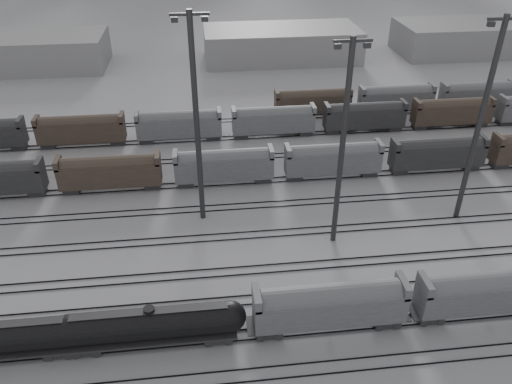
{
  "coord_description": "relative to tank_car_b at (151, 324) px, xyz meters",
  "views": [
    {
      "loc": [
        -11.94,
        -34.8,
        39.55
      ],
      "look_at": [
        -5.23,
        22.31,
        4.0
      ],
      "focal_mm": 35.0,
      "sensor_mm": 36.0,
      "label": 1
    }
  ],
  "objects": [
    {
      "name": "ground",
      "position": [
        18.12,
        -1.0,
        -2.69
      ],
      "size": [
        900.0,
        900.0,
        0.0
      ],
      "primitive_type": "plane",
      "color": "#B2B3B7",
      "rests_on": "ground"
    },
    {
      "name": "tracks",
      "position": [
        18.12,
        16.5,
        -2.61
      ],
      "size": [
        220.0,
        71.5,
        0.16
      ],
      "color": "black",
      "rests_on": "ground"
    },
    {
      "name": "tank_car_b",
      "position": [
        0.0,
        0.0,
        0.0
      ],
      "size": [
        18.81,
        3.13,
        4.65
      ],
      "color": "#27272A",
      "rests_on": "ground"
    },
    {
      "name": "hopper_car_a",
      "position": [
        17.92,
        0.0,
        0.76
      ],
      "size": [
        15.62,
        3.1,
        5.59
      ],
      "color": "#27272A",
      "rests_on": "ground"
    },
    {
      "name": "hopper_car_b",
      "position": [
        34.94,
        -0.0,
        0.66
      ],
      "size": [
        15.16,
        3.01,
        5.42
      ],
      "color": "#27272A",
      "rests_on": "ground"
    },
    {
      "name": "light_mast_b",
      "position": [
        5.53,
        21.96,
        12.1
      ],
      "size": [
        4.46,
        0.71,
        27.87
      ],
      "color": "#343436",
      "rests_on": "ground"
    },
    {
      "name": "light_mast_c",
      "position": [
        22.26,
        14.8,
        11.25
      ],
      "size": [
        4.21,
        0.67,
        26.28
      ],
      "color": "#343436",
      "rests_on": "ground"
    },
    {
      "name": "light_mast_d",
      "position": [
        40.67,
        18.06,
        11.8
      ],
      "size": [
        4.37,
        0.7,
        27.32
      ],
      "color": "#343436",
      "rests_on": "ground"
    },
    {
      "name": "bg_string_near",
      "position": [
        26.12,
        31.0,
        0.11
      ],
      "size": [
        151.0,
        3.0,
        5.6
      ],
      "color": "slate",
      "rests_on": "ground"
    },
    {
      "name": "bg_string_mid",
      "position": [
        36.12,
        47.0,
        0.11
      ],
      "size": [
        151.0,
        3.0,
        5.6
      ],
      "color": "#27272A",
      "rests_on": "ground"
    },
    {
      "name": "bg_string_far",
      "position": [
        53.62,
        55.0,
        0.11
      ],
      "size": [
        66.0,
        3.0,
        5.6
      ],
      "color": "#4B3C30",
      "rests_on": "ground"
    },
    {
      "name": "warehouse_left",
      "position": [
        -41.88,
        94.0,
        1.31
      ],
      "size": [
        50.0,
        18.0,
        8.0
      ],
      "primitive_type": "cube",
      "color": "gray",
      "rests_on": "ground"
    },
    {
      "name": "warehouse_mid",
      "position": [
        28.12,
        94.0,
        1.31
      ],
      "size": [
        40.0,
        18.0,
        8.0
      ],
      "primitive_type": "cube",
      "color": "gray",
      "rests_on": "ground"
    },
    {
      "name": "warehouse_right",
      "position": [
        78.12,
        94.0,
        1.31
      ],
      "size": [
        35.0,
        18.0,
        8.0
      ],
      "primitive_type": "cube",
      "color": "gray",
      "rests_on": "ground"
    }
  ]
}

